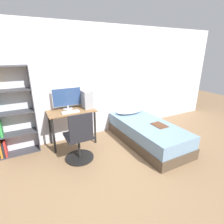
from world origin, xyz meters
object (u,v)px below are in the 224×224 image
Objects in this scene: office_chair at (80,142)px; monitor at (67,98)px; pc_tower at (87,99)px; bed at (147,133)px; bookshelf at (5,115)px; keyboard at (71,112)px.

monitor is at bearing 87.62° from office_chair.
monitor is at bearing 168.99° from pc_tower.
office_chair is 2.54× the size of pc_tower.
office_chair is 1.52m from bed.
bookshelf reaches higher than monitor.
bed is 5.17× the size of pc_tower.
bookshelf is 1.45m from office_chair.
bed is at bearing -36.06° from pc_tower.
pc_tower is at bearing -11.01° from monitor.
keyboard is at bearing -157.66° from pc_tower.
monitor is 1.60× the size of pc_tower.
monitor reaches higher than keyboard.
office_chair reaches higher than bed.
bed is (2.63, -0.84, -0.61)m from bookshelf.
office_chair is 1.59× the size of monitor.
keyboard is (-0.01, -0.25, -0.23)m from monitor.
keyboard is (1.14, -0.23, -0.07)m from bookshelf.
pc_tower is at bearing 143.94° from bed.
monitor is (0.03, 0.82, 0.63)m from office_chair.
monitor is 1.72× the size of keyboard.
keyboard is (-1.49, 0.62, 0.54)m from bed.
bookshelf is 1.78× the size of office_chair.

